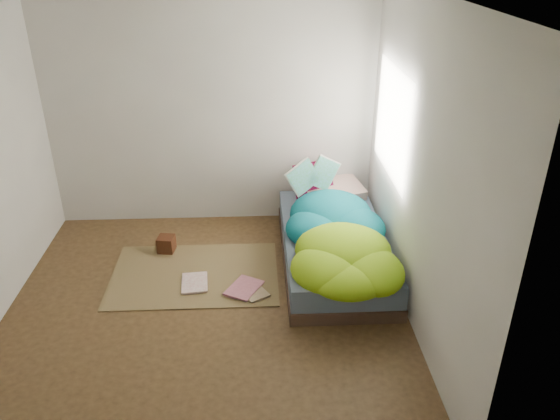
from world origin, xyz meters
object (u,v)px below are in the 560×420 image
at_px(wooden_box, 166,244).
at_px(floor_book_b, 232,285).
at_px(bed, 333,247).
at_px(open_book, 314,166).
at_px(pillow_magenta, 314,181).
at_px(floor_book_a, 182,284).

bearing_deg(wooden_box, floor_book_b, -44.18).
bearing_deg(bed, open_book, 107.86).
height_order(open_book, wooden_box, open_book).
relative_size(pillow_magenta, floor_book_a, 1.24).
xyz_separation_m(pillow_magenta, open_book, (-0.03, -0.29, 0.29)).
relative_size(bed, open_book, 3.93).
distance_m(bed, pillow_magenta, 0.88).
height_order(bed, wooden_box, bed).
distance_m(pillow_magenta, open_book, 0.41).
xyz_separation_m(bed, open_book, (-0.16, 0.50, 0.67)).
distance_m(open_book, wooden_box, 1.72).
distance_m(open_book, floor_book_b, 1.47).
xyz_separation_m(bed, wooden_box, (-1.70, 0.28, -0.08)).
bearing_deg(pillow_magenta, bed, -104.52).
xyz_separation_m(wooden_box, floor_book_b, (0.70, -0.68, -0.07)).
bearing_deg(pillow_magenta, floor_book_b, -150.08).
relative_size(bed, wooden_box, 12.29).
distance_m(bed, open_book, 0.85).
distance_m(bed, wooden_box, 1.72).
bearing_deg(bed, pillow_magenta, 99.13).
height_order(open_book, floor_book_b, open_book).
distance_m(bed, floor_book_b, 1.09).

